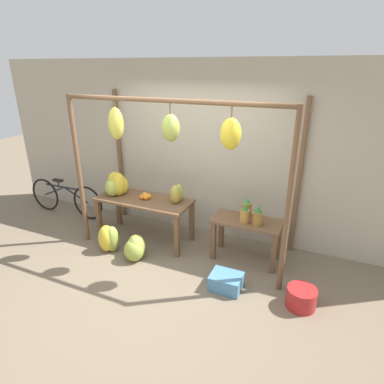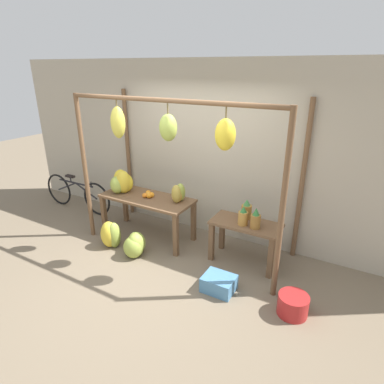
{
  "view_description": "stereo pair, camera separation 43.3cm",
  "coord_description": "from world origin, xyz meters",
  "px_view_note": "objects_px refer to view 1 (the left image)",
  "views": [
    {
      "loc": [
        1.91,
        -3.11,
        2.68
      ],
      "look_at": [
        0.15,
        0.87,
        0.96
      ],
      "focal_mm": 30.0,
      "sensor_mm": 36.0,
      "label": 1
    },
    {
      "loc": [
        2.29,
        -2.91,
        2.68
      ],
      "look_at": [
        0.15,
        0.87,
        0.96
      ],
      "focal_mm": 30.0,
      "sensor_mm": 36.0,
      "label": 2
    }
  ],
  "objects_px": {
    "banana_pile_on_table": "(117,185)",
    "pineapple_cluster": "(249,213)",
    "banana_pile_ground_right": "(136,248)",
    "parked_bicycle": "(66,198)",
    "orange_pile": "(146,196)",
    "banana_pile_ground_left": "(109,239)",
    "blue_bucket": "(301,298)",
    "papaya_pile": "(177,194)",
    "fruit_crate_white": "(226,281)"
  },
  "relations": [
    {
      "from": "banana_pile_on_table",
      "to": "pineapple_cluster",
      "type": "xyz_separation_m",
      "value": [
        2.18,
        0.1,
        -0.13
      ]
    },
    {
      "from": "banana_pile_ground_right",
      "to": "parked_bicycle",
      "type": "bearing_deg",
      "value": 159.59
    },
    {
      "from": "banana_pile_on_table",
      "to": "banana_pile_ground_right",
      "type": "xyz_separation_m",
      "value": [
        0.67,
        -0.56,
        -0.71
      ]
    },
    {
      "from": "orange_pile",
      "to": "banana_pile_ground_left",
      "type": "height_order",
      "value": "orange_pile"
    },
    {
      "from": "orange_pile",
      "to": "banana_pile_ground_left",
      "type": "bearing_deg",
      "value": -120.5
    },
    {
      "from": "blue_bucket",
      "to": "papaya_pile",
      "type": "height_order",
      "value": "papaya_pile"
    },
    {
      "from": "banana_pile_on_table",
      "to": "fruit_crate_white",
      "type": "bearing_deg",
      "value": -17.7
    },
    {
      "from": "orange_pile",
      "to": "pineapple_cluster",
      "type": "bearing_deg",
      "value": 2.45
    },
    {
      "from": "banana_pile_on_table",
      "to": "fruit_crate_white",
      "type": "distance_m",
      "value": 2.35
    },
    {
      "from": "banana_pile_on_table",
      "to": "orange_pile",
      "type": "xyz_separation_m",
      "value": [
        0.52,
        0.03,
        -0.13
      ]
    },
    {
      "from": "fruit_crate_white",
      "to": "parked_bicycle",
      "type": "bearing_deg",
      "value": 165.86
    },
    {
      "from": "blue_bucket",
      "to": "banana_pile_ground_left",
      "type": "bearing_deg",
      "value": 178.13
    },
    {
      "from": "banana_pile_ground_right",
      "to": "banana_pile_ground_left",
      "type": "bearing_deg",
      "value": 178.56
    },
    {
      "from": "orange_pile",
      "to": "parked_bicycle",
      "type": "bearing_deg",
      "value": 174.58
    },
    {
      "from": "orange_pile",
      "to": "pineapple_cluster",
      "type": "height_order",
      "value": "pineapple_cluster"
    },
    {
      "from": "banana_pile_on_table",
      "to": "blue_bucket",
      "type": "relative_size",
      "value": 1.32
    },
    {
      "from": "pineapple_cluster",
      "to": "banana_pile_ground_left",
      "type": "height_order",
      "value": "pineapple_cluster"
    },
    {
      "from": "fruit_crate_white",
      "to": "parked_bicycle",
      "type": "relative_size",
      "value": 0.24
    },
    {
      "from": "blue_bucket",
      "to": "parked_bicycle",
      "type": "xyz_separation_m",
      "value": [
        -4.42,
        0.85,
        0.22
      ]
    },
    {
      "from": "orange_pile",
      "to": "papaya_pile",
      "type": "distance_m",
      "value": 0.53
    },
    {
      "from": "banana_pile_on_table",
      "to": "parked_bicycle",
      "type": "distance_m",
      "value": 1.51
    },
    {
      "from": "banana_pile_on_table",
      "to": "parked_bicycle",
      "type": "relative_size",
      "value": 0.27
    },
    {
      "from": "banana_pile_ground_left",
      "to": "parked_bicycle",
      "type": "height_order",
      "value": "parked_bicycle"
    },
    {
      "from": "banana_pile_ground_left",
      "to": "orange_pile",
      "type": "bearing_deg",
      "value": 59.5
    },
    {
      "from": "fruit_crate_white",
      "to": "parked_bicycle",
      "type": "height_order",
      "value": "parked_bicycle"
    },
    {
      "from": "banana_pile_ground_left",
      "to": "fruit_crate_white",
      "type": "xyz_separation_m",
      "value": [
        1.93,
        -0.13,
        -0.11
      ]
    },
    {
      "from": "fruit_crate_white",
      "to": "papaya_pile",
      "type": "xyz_separation_m",
      "value": [
        -1.08,
        0.77,
        0.75
      ]
    },
    {
      "from": "pineapple_cluster",
      "to": "papaya_pile",
      "type": "bearing_deg",
      "value": 179.88
    },
    {
      "from": "fruit_crate_white",
      "to": "blue_bucket",
      "type": "xyz_separation_m",
      "value": [
        0.92,
        0.04,
        0.03
      ]
    },
    {
      "from": "pineapple_cluster",
      "to": "banana_pile_ground_left",
      "type": "relative_size",
      "value": 0.87
    },
    {
      "from": "banana_pile_on_table",
      "to": "banana_pile_ground_right",
      "type": "bearing_deg",
      "value": -39.79
    },
    {
      "from": "pineapple_cluster",
      "to": "papaya_pile",
      "type": "height_order",
      "value": "papaya_pile"
    },
    {
      "from": "banana_pile_ground_right",
      "to": "fruit_crate_white",
      "type": "distance_m",
      "value": 1.45
    },
    {
      "from": "banana_pile_ground_right",
      "to": "papaya_pile",
      "type": "bearing_deg",
      "value": 60.96
    },
    {
      "from": "papaya_pile",
      "to": "banana_pile_ground_left",
      "type": "bearing_deg",
      "value": -142.95
    },
    {
      "from": "blue_bucket",
      "to": "papaya_pile",
      "type": "distance_m",
      "value": 2.25
    },
    {
      "from": "banana_pile_ground_right",
      "to": "blue_bucket",
      "type": "height_order",
      "value": "banana_pile_ground_right"
    },
    {
      "from": "papaya_pile",
      "to": "banana_pile_on_table",
      "type": "bearing_deg",
      "value": -174.45
    },
    {
      "from": "banana_pile_ground_right",
      "to": "parked_bicycle",
      "type": "xyz_separation_m",
      "value": [
        -2.06,
        0.77,
        0.17
      ]
    },
    {
      "from": "pineapple_cluster",
      "to": "fruit_crate_white",
      "type": "height_order",
      "value": "pineapple_cluster"
    },
    {
      "from": "orange_pile",
      "to": "blue_bucket",
      "type": "relative_size",
      "value": 0.52
    },
    {
      "from": "banana_pile_ground_left",
      "to": "blue_bucket",
      "type": "height_order",
      "value": "banana_pile_ground_left"
    },
    {
      "from": "blue_bucket",
      "to": "papaya_pile",
      "type": "xyz_separation_m",
      "value": [
        -2.0,
        0.74,
        0.73
      ]
    },
    {
      "from": "blue_bucket",
      "to": "banana_pile_ground_right",
      "type": "bearing_deg",
      "value": 178.05
    },
    {
      "from": "fruit_crate_white",
      "to": "parked_bicycle",
      "type": "xyz_separation_m",
      "value": [
        -3.5,
        0.88,
        0.24
      ]
    },
    {
      "from": "orange_pile",
      "to": "parked_bicycle",
      "type": "distance_m",
      "value": 1.96
    },
    {
      "from": "pineapple_cluster",
      "to": "blue_bucket",
      "type": "height_order",
      "value": "pineapple_cluster"
    },
    {
      "from": "banana_pile_ground_left",
      "to": "banana_pile_ground_right",
      "type": "bearing_deg",
      "value": -1.44
    },
    {
      "from": "banana_pile_ground_left",
      "to": "parked_bicycle",
      "type": "distance_m",
      "value": 1.75
    },
    {
      "from": "banana_pile_ground_left",
      "to": "parked_bicycle",
      "type": "xyz_separation_m",
      "value": [
        -1.57,
        0.75,
        0.13
      ]
    }
  ]
}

